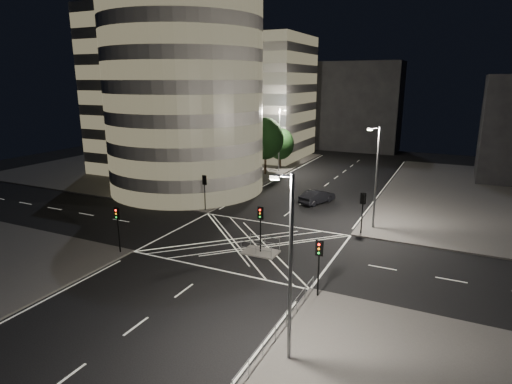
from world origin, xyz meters
The scene contains 24 objects.
ground centered at (0.00, 0.00, 0.00)m, with size 120.00×120.00×0.00m, color black.
sidewalk_far_left centered at (-29.00, 27.00, 0.07)m, with size 42.00×42.00×0.15m, color #4D4A48.
central_island centered at (2.00, -1.50, 0.07)m, with size 3.00×2.00×0.15m, color slate.
office_tower_curved centered at (-20.74, 18.74, 12.65)m, with size 30.00×29.00×27.20m.
office_block_rear centered at (-22.00, 42.00, 11.15)m, with size 24.00×16.00×22.00m, color gray.
building_far_end centered at (-4.00, 58.00, 9.00)m, with size 18.00×8.00×18.00m, color black.
tree_a centered at (-10.50, 9.00, 4.50)m, with size 5.03×5.03×7.24m.
tree_b centered at (-10.50, 15.00, 4.37)m, with size 4.47×4.47×6.80m.
tree_c centered at (-10.50, 21.00, 4.58)m, with size 4.65×4.65×7.11m.
tree_d centered at (-10.50, 27.00, 5.70)m, with size 5.58×5.58×8.76m.
tree_e centered at (-10.50, 33.00, 4.07)m, with size 4.55×4.55×6.55m.
traffic_signal_fl centered at (-8.80, 6.80, 2.91)m, with size 0.55×0.22×4.00m.
traffic_signal_nl centered at (-8.80, -6.80, 2.91)m, with size 0.55×0.22×4.00m.
traffic_signal_fr centered at (8.80, 6.80, 2.91)m, with size 0.55×0.22×4.00m.
traffic_signal_nr centered at (8.80, -6.80, 2.91)m, with size 0.55×0.22×4.00m.
traffic_signal_island centered at (2.00, -1.50, 2.91)m, with size 0.55×0.22×4.00m.
street_lamp_left_near centered at (-9.44, 12.00, 5.54)m, with size 1.25×0.25×10.00m.
street_lamp_left_far centered at (-9.44, 30.00, 5.54)m, with size 1.25×0.25×10.00m.
street_lamp_right_far centered at (9.44, 9.00, 5.54)m, with size 1.25×0.25×10.00m.
street_lamp_right_near centered at (9.44, -14.00, 5.54)m, with size 1.25×0.25×10.00m.
railing_near_right centered at (8.30, -12.15, 0.70)m, with size 0.06×11.70×1.10m, color slate.
railing_island_south centered at (2.00, -2.40, 0.70)m, with size 2.80×0.06×1.10m, color slate.
railing_island_north centered at (2.00, -0.60, 0.70)m, with size 2.80×0.06×1.10m, color slate.
sedan centered at (1.66, 15.30, 0.82)m, with size 1.74×4.99×1.64m, color black.
Camera 1 is at (16.47, -32.51, 14.45)m, focal length 30.00 mm.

